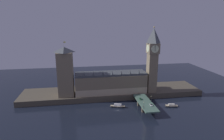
{
  "coord_description": "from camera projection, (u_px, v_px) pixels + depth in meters",
  "views": [
    {
      "loc": [
        -35.0,
        -180.13,
        89.23
      ],
      "look_at": [
        -3.36,
        20.0,
        37.3
      ],
      "focal_mm": 30.0,
      "sensor_mm": 36.0,
      "label": 1
    }
  ],
  "objects": [
    {
      "name": "boat_downstream",
      "position": [
        171.0,
        106.0,
        203.25
      ],
      "size": [
        15.13,
        7.49,
        3.21
      ],
      "color": "#28282D",
      "rests_on": "ground_plane"
    },
    {
      "name": "street_lamp_mid",
      "position": [
        151.0,
        98.0,
        197.42
      ],
      "size": [
        1.34,
        0.6,
        6.52
      ],
      "color": "#2D3333",
      "rests_on": "bridge"
    },
    {
      "name": "embankment",
      "position": [
        112.0,
        92.0,
        236.31
      ],
      "size": [
        220.0,
        42.0,
        6.45
      ],
      "color": "#4C4438",
      "rests_on": "ground_plane"
    },
    {
      "name": "clock_tower",
      "position": [
        152.0,
        58.0,
        220.53
      ],
      "size": [
        13.03,
        13.14,
        78.16
      ],
      "color": "#7F7056",
      "rests_on": "embankment"
    },
    {
      "name": "boat_upstream",
      "position": [
        118.0,
        106.0,
        201.04
      ],
      "size": [
        17.87,
        7.94,
        4.29
      ],
      "color": "#28282D",
      "rests_on": "ground_plane"
    },
    {
      "name": "car_southbound_lead",
      "position": [
        151.0,
        105.0,
        188.81
      ],
      "size": [
        2.02,
        4.7,
        1.37
      ],
      "color": "silver",
      "rests_on": "bridge"
    },
    {
      "name": "parliament_hall",
      "position": [
        111.0,
        82.0,
        225.43
      ],
      "size": [
        83.96,
        23.6,
        29.55
      ],
      "color": "#7F7056",
      "rests_on": "embankment"
    },
    {
      "name": "bridge",
      "position": [
        145.0,
        104.0,
        197.93
      ],
      "size": [
        13.93,
        46.0,
        7.44
      ],
      "color": "#476656",
      "rests_on": "ground_plane"
    },
    {
      "name": "ground_plane",
      "position": [
        118.0,
        108.0,
        199.8
      ],
      "size": [
        400.0,
        400.0,
        0.0
      ],
      "primitive_type": "plane",
      "color": "black"
    },
    {
      "name": "victoria_tower",
      "position": [
        65.0,
        72.0,
        211.56
      ],
      "size": [
        17.48,
        17.48,
        62.62
      ],
      "color": "#7F7056",
      "rests_on": "embankment"
    },
    {
      "name": "pedestrian_mid_walk",
      "position": [
        151.0,
        101.0,
        197.16
      ],
      "size": [
        0.38,
        0.38,
        1.59
      ],
      "color": "black",
      "rests_on": "bridge"
    },
    {
      "name": "pedestrian_near_rail",
      "position": [
        143.0,
        107.0,
        184.93
      ],
      "size": [
        0.38,
        0.38,
        1.61
      ],
      "color": "black",
      "rests_on": "bridge"
    },
    {
      "name": "car_northbound_lead",
      "position": [
        140.0,
        99.0,
        203.61
      ],
      "size": [
        1.95,
        4.18,
        1.59
      ],
      "color": "#235633",
      "rests_on": "bridge"
    },
    {
      "name": "street_lamp_near",
      "position": [
        144.0,
        104.0,
        181.24
      ],
      "size": [
        1.34,
        0.6,
        7.25
      ],
      "color": "#2D3333",
      "rests_on": "bridge"
    }
  ]
}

